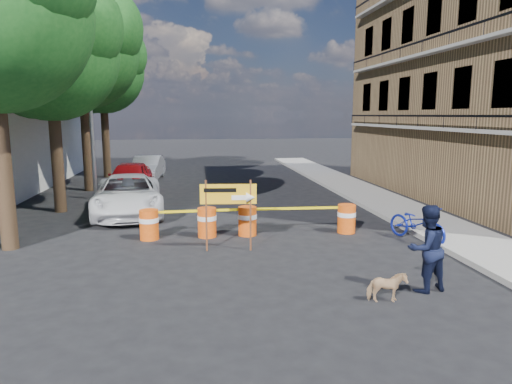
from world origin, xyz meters
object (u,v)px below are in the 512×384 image
object	(u,v)px
barrel_far_left	(149,224)
pedestrian	(426,248)
barrel_far_right	(346,218)
suv_white	(128,195)
sedan_red	(130,178)
barrel_mid_right	(247,220)
detour_sign	(236,199)
bicycle	(418,208)
dog	(387,287)
sedan_silver	(148,168)
barrel_mid_left	(207,222)

from	to	relation	value
barrel_far_left	pedestrian	size ratio (longest dim) A/B	0.48
barrel_far_right	suv_white	bearing A→B (deg)	152.52
pedestrian	sedan_red	distance (m)	15.49
barrel_far_left	suv_white	world-z (taller)	suv_white
barrel_far_right	pedestrian	world-z (taller)	pedestrian
barrel_mid_right	detour_sign	bearing A→B (deg)	-107.41
sedan_red	barrel_far_left	bearing A→B (deg)	-76.83
barrel_mid_right	barrel_far_left	bearing A→B (deg)	-178.66
barrel_far_right	bicycle	world-z (taller)	bicycle
pedestrian	sedan_red	size ratio (longest dim) A/B	0.42
barrel_mid_right	dog	world-z (taller)	barrel_mid_right
bicycle	dog	xyz separation A→B (m)	(-2.75, -4.15, -0.69)
detour_sign	dog	bearing A→B (deg)	-50.59
sedan_silver	detour_sign	bearing A→B (deg)	-71.09
barrel_far_left	detour_sign	distance (m)	3.06
bicycle	sedan_red	xyz separation A→B (m)	(-9.49, 9.71, -0.26)
detour_sign	sedan_silver	bearing A→B (deg)	109.86
barrel_far_right	dog	world-z (taller)	barrel_far_right
barrel_far_right	sedan_silver	size ratio (longest dim) A/B	0.21
barrel_far_right	barrel_mid_left	bearing A→B (deg)	178.71
dog	sedan_silver	distance (m)	19.48
bicycle	barrel_far_left	bearing A→B (deg)	148.70
detour_sign	bicycle	world-z (taller)	bicycle
barrel_far_left	barrel_far_right	bearing A→B (deg)	-0.42
barrel_far_left	dog	distance (m)	7.44
barrel_far_right	pedestrian	size ratio (longest dim) A/B	0.48
sedan_red	barrel_mid_left	bearing A→B (deg)	-65.98
barrel_mid_left	barrel_far_right	xyz separation A→B (m)	(4.38, -0.10, 0.00)
barrel_far_left	barrel_mid_left	world-z (taller)	same
barrel_mid_right	dog	bearing A→B (deg)	-68.81
barrel_mid_left	suv_white	distance (m)	4.62
barrel_far_right	pedestrian	bearing A→B (deg)	-89.52
suv_white	sedan_silver	distance (m)	9.30
detour_sign	suv_white	world-z (taller)	detour_sign
bicycle	pedestrian	bearing A→B (deg)	-136.92
barrel_far_left	barrel_mid_right	size ratio (longest dim) A/B	1.00
bicycle	suv_white	bearing A→B (deg)	128.81
barrel_far_left	suv_white	xyz separation A→B (m)	(-1.10, 3.70, 0.26)
barrel_far_right	detour_sign	bearing A→B (deg)	-158.03
detour_sign	sedan_red	bearing A→B (deg)	117.97
suv_white	sedan_red	distance (m)	4.78
barrel_far_left	pedestrian	world-z (taller)	pedestrian
barrel_mid_left	barrel_far_right	bearing A→B (deg)	-1.29
sedan_red	sedan_silver	xyz separation A→B (m)	(0.40, 4.56, -0.06)
pedestrian	dog	distance (m)	1.31
pedestrian	dog	world-z (taller)	pedestrian
detour_sign	bicycle	size ratio (longest dim) A/B	0.97
barrel_mid_right	suv_white	xyz separation A→B (m)	(-4.06, 3.63, 0.26)
dog	bicycle	bearing A→B (deg)	-29.46
bicycle	detour_sign	bearing A→B (deg)	160.48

